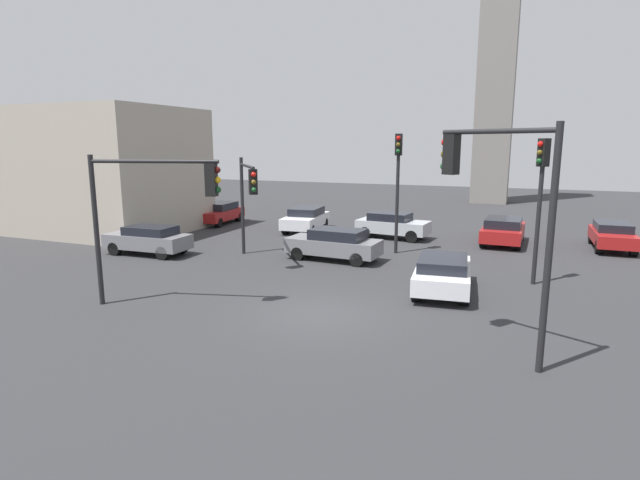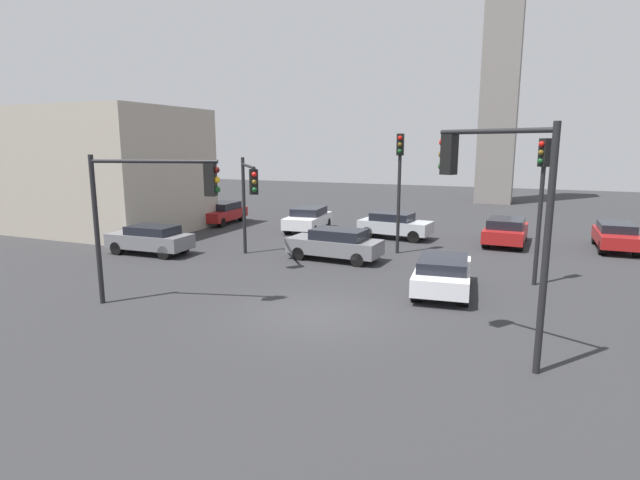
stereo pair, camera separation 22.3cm
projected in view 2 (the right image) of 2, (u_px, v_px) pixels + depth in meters
The scene contains 16 objects.
ground_plane at pixel (316, 314), 15.54m from camera, with size 101.68×101.68×0.00m, color #2D2D30.
traffic_light_0 at pixel (400, 172), 23.50m from camera, with size 0.36×0.48×5.66m.
traffic_light_1 at pixel (153, 197), 15.69m from camera, with size 4.12×1.31×4.86m.
traffic_light_2 at pixel (497, 194), 11.73m from camera, with size 2.73×1.44×5.65m.
traffic_light_3 at pixel (248, 189), 21.71m from camera, with size 2.63×3.33×4.58m.
traffic_light_4 at pixel (542, 185), 18.07m from camera, with size 0.46×0.48×5.38m.
car_0 at pixel (336, 244), 22.65m from camera, with size 4.30×1.92×1.43m.
car_1 at pixel (222, 212), 33.22m from camera, with size 2.06×4.21×1.38m.
car_2 at pixel (616, 236), 24.81m from camera, with size 1.78×4.09×1.34m.
car_3 at pixel (150, 239), 23.89m from camera, with size 4.08×1.80×1.38m.
car_4 at pixel (394, 225), 27.91m from camera, with size 4.06×2.11×1.43m.
car_5 at pixel (506, 231), 26.19m from camera, with size 2.11×4.32×1.39m.
car_6 at pixel (308, 219), 30.44m from camera, with size 2.29×4.40×1.40m.
car_8 at pixel (443, 273), 17.72m from camera, with size 2.29×4.35×1.29m.
building_flank at pixel (101, 170), 30.49m from camera, with size 11.19×8.04×7.26m, color #A89E8E.
skyline_tower at pixel (503, 44), 42.91m from camera, with size 3.09×3.09×27.16m, color gray.
Camera 2 is at (5.91, -13.60, 5.17)m, focal length 28.18 mm.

